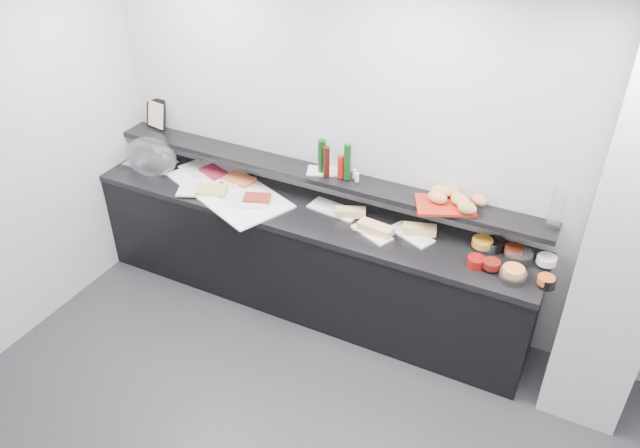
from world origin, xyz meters
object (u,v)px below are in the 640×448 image
at_px(sandwich_plate_mid, 372,233).
at_px(framed_print, 156,113).
at_px(cloche_base, 151,165).
at_px(condiment_tray, 324,171).
at_px(carafe, 557,209).
at_px(bread_tray, 445,205).

distance_m(sandwich_plate_mid, framed_print, 2.24).
bearing_deg(cloche_base, condiment_tray, 8.21).
bearing_deg(sandwich_plate_mid, carafe, 37.40).
relative_size(framed_print, condiment_tray, 1.04).
height_order(sandwich_plate_mid, carafe, carafe).
xyz_separation_m(bread_tray, carafe, (0.72, 0.06, 0.14)).
distance_m(cloche_base, condiment_tray, 1.59).
xyz_separation_m(cloche_base, sandwich_plate_mid, (2.09, -0.08, -0.01)).
distance_m(sandwich_plate_mid, bread_tray, 0.56).
bearing_deg(sandwich_plate_mid, framed_print, -164.37).
relative_size(sandwich_plate_mid, carafe, 1.06).
relative_size(bread_tray, carafe, 1.34).
relative_size(framed_print, carafe, 0.87).
relative_size(sandwich_plate_mid, condiment_tray, 1.27).
bearing_deg(framed_print, bread_tray, 2.47).
bearing_deg(condiment_tray, bread_tray, -25.19).
xyz_separation_m(framed_print, condiment_tray, (1.66, -0.08, -0.12)).
height_order(condiment_tray, carafe, carafe).
bearing_deg(condiment_tray, framed_print, 155.83).
bearing_deg(carafe, sandwich_plate_mid, -167.15).
xyz_separation_m(sandwich_plate_mid, bread_tray, (0.46, 0.20, 0.25)).
bearing_deg(bread_tray, condiment_tray, 152.03).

